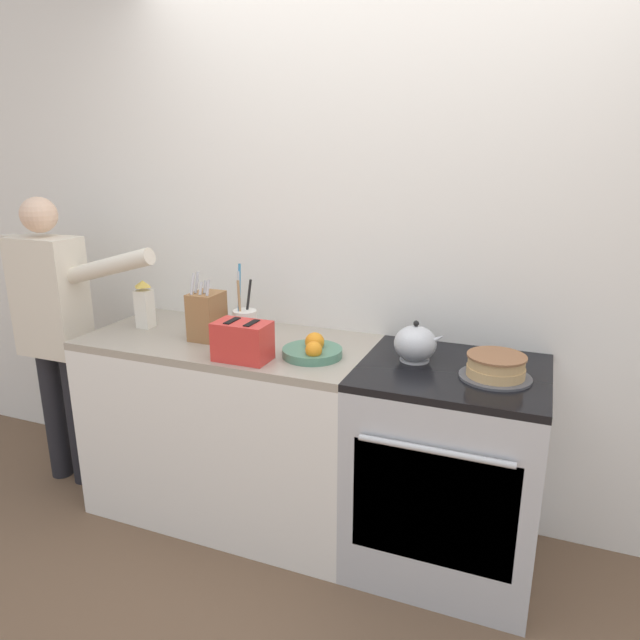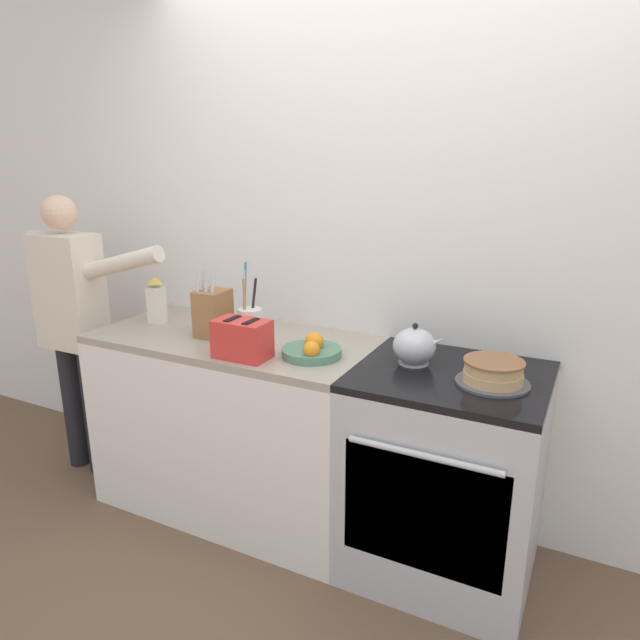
# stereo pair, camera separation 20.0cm
# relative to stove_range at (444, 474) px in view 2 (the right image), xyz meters

# --- Properties ---
(ground_plane) EXTENTS (16.00, 16.00, 0.00)m
(ground_plane) POSITION_rel_stove_range_xyz_m (-0.33, -0.32, -0.44)
(ground_plane) COLOR brown
(wall_back) EXTENTS (8.00, 0.04, 2.60)m
(wall_back) POSITION_rel_stove_range_xyz_m (-0.33, 0.35, 0.86)
(wall_back) COLOR silver
(wall_back) RESTS_ON ground_plane
(counter_cabinet) EXTENTS (1.32, 0.65, 0.89)m
(counter_cabinet) POSITION_rel_stove_range_xyz_m (-1.03, 0.00, -0.00)
(counter_cabinet) COLOR white
(counter_cabinet) RESTS_ON ground_plane
(stove_range) EXTENTS (0.74, 0.68, 0.89)m
(stove_range) POSITION_rel_stove_range_xyz_m (0.00, 0.00, 0.00)
(stove_range) COLOR #B7BABF
(stove_range) RESTS_ON ground_plane
(layer_cake) EXTENTS (0.27, 0.27, 0.09)m
(layer_cake) POSITION_rel_stove_range_xyz_m (0.16, -0.04, 0.49)
(layer_cake) COLOR #4C4C51
(layer_cake) RESTS_ON stove_range
(tea_kettle) EXTENTS (0.21, 0.17, 0.17)m
(tea_kettle) POSITION_rel_stove_range_xyz_m (-0.16, 0.04, 0.52)
(tea_kettle) COLOR #B7BABF
(tea_kettle) RESTS_ON stove_range
(knife_block) EXTENTS (0.13, 0.15, 0.31)m
(knife_block) POSITION_rel_stove_range_xyz_m (-1.12, -0.03, 0.55)
(knife_block) COLOR olive
(knife_block) RESTS_ON counter_cabinet
(utensil_crock) EXTENTS (0.11, 0.11, 0.34)m
(utensil_crock) POSITION_rel_stove_range_xyz_m (-0.96, 0.05, 0.52)
(utensil_crock) COLOR silver
(utensil_crock) RESTS_ON counter_cabinet
(fruit_bowl) EXTENTS (0.25, 0.25, 0.10)m
(fruit_bowl) POSITION_rel_stove_range_xyz_m (-0.57, -0.08, 0.47)
(fruit_bowl) COLOR #4C7F66
(fruit_bowl) RESTS_ON counter_cabinet
(toaster) EXTENTS (0.24, 0.14, 0.17)m
(toaster) POSITION_rel_stove_range_xyz_m (-0.83, -0.22, 0.52)
(toaster) COLOR red
(toaster) RESTS_ON counter_cabinet
(milk_carton) EXTENTS (0.07, 0.07, 0.24)m
(milk_carton) POSITION_rel_stove_range_xyz_m (-1.50, 0.02, 0.56)
(milk_carton) COLOR white
(milk_carton) RESTS_ON counter_cabinet
(person_baker) EXTENTS (0.89, 0.20, 1.51)m
(person_baker) POSITION_rel_stove_range_xyz_m (-1.98, -0.09, 0.45)
(person_baker) COLOR black
(person_baker) RESTS_ON ground_plane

